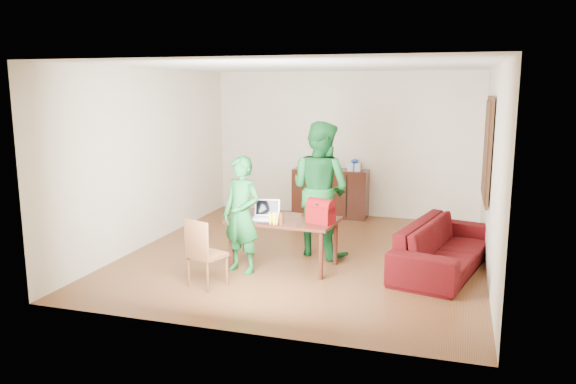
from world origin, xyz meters
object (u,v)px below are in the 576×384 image
(bottle, at_px, (281,218))
(sofa, at_px, (444,246))
(person_far, at_px, (320,189))
(red_bag, at_px, (321,214))
(chair, at_px, (207,267))
(person_near, at_px, (242,215))
(table, at_px, (284,224))
(laptop, at_px, (266,216))

(bottle, xyz_separation_m, sofa, (2.03, 0.82, -0.44))
(person_far, height_order, red_bag, person_far)
(chair, xyz_separation_m, sofa, (2.76, 1.53, 0.07))
(person_near, distance_m, sofa, 2.74)
(person_near, height_order, sofa, person_near)
(table, xyz_separation_m, chair, (-0.67, -1.03, -0.34))
(bottle, bearing_deg, table, 101.21)
(person_near, bearing_deg, bottle, 21.83)
(laptop, bearing_deg, red_bag, -11.15)
(person_near, bearing_deg, table, 55.61)
(sofa, bearing_deg, chair, 132.78)
(chair, bearing_deg, person_far, 81.55)
(laptop, xyz_separation_m, red_bag, (0.76, -0.01, 0.08))
(person_near, distance_m, person_far, 1.34)
(table, distance_m, person_far, 0.87)
(chair, distance_m, person_far, 2.13)
(person_far, bearing_deg, red_bag, 127.84)
(sofa, bearing_deg, bottle, 125.84)
(red_bag, relative_size, sofa, 0.16)
(person_near, bearing_deg, person_far, 71.18)
(bottle, bearing_deg, person_near, -175.92)
(chair, distance_m, red_bag, 1.62)
(chair, height_order, bottle, chair)
(chair, relative_size, person_near, 0.56)
(person_near, bearing_deg, chair, -89.07)
(chair, height_order, laptop, laptop)
(laptop, relative_size, red_bag, 1.09)
(laptop, bearing_deg, bottle, -49.00)
(person_near, xyz_separation_m, person_far, (0.79, 1.07, 0.20))
(bottle, bearing_deg, person_far, 75.59)
(table, bearing_deg, bottle, -74.56)
(bottle, distance_m, sofa, 2.24)
(sofa, bearing_deg, person_near, 122.37)
(chair, distance_m, person_near, 0.87)
(chair, relative_size, red_bag, 2.49)
(laptop, bearing_deg, table, 11.56)
(laptop, bearing_deg, person_far, 44.91)
(bottle, height_order, red_bag, red_bag)
(table, relative_size, sofa, 0.68)
(chair, bearing_deg, person_near, 94.51)
(table, bearing_deg, red_bag, -6.51)
(table, height_order, person_near, person_near)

